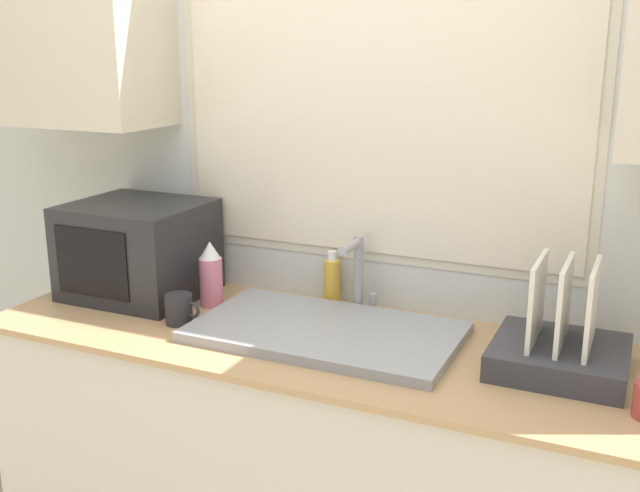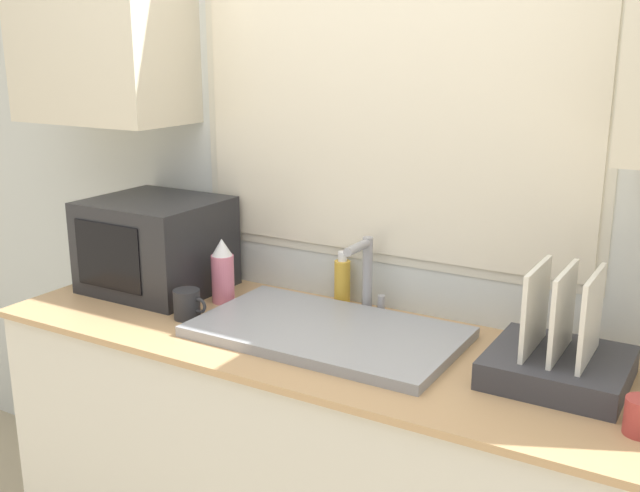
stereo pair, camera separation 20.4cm
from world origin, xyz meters
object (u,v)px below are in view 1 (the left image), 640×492
Objects in this scene: microwave at (138,249)px; spray_bottle at (211,275)px; mug_near_sink at (179,309)px; faucet at (358,269)px; dish_rack at (560,347)px; soap_bottle at (332,281)px.

spray_bottle is at bearing 0.35° from microwave.
spray_bottle is at bearing 90.23° from mug_near_sink.
faucet is 0.67m from dish_rack.
spray_bottle is (0.28, 0.00, -0.05)m from microwave.
faucet reaches higher than mug_near_sink.
microwave is at bearing 147.67° from mug_near_sink.
dish_rack is 1.08m from spray_bottle.
soap_bottle reaches higher than mug_near_sink.
microwave is 0.35m from mug_near_sink.
microwave reaches higher than spray_bottle.
dish_rack is at bearing -1.94° from microwave.
faucet is 0.74m from microwave.
microwave reaches higher than soap_bottle.
spray_bottle is 1.20× the size of soap_bottle.
dish_rack is 0.77m from soap_bottle.
soap_bottle is at bearing 161.51° from faucet.
spray_bottle reaches higher than soap_bottle.
faucet is at bearing 11.15° from microwave.
microwave is 1.36m from dish_rack.
faucet is 0.56m from mug_near_sink.
mug_near_sink is (0.28, -0.18, -0.11)m from microwave.
dish_rack reaches higher than mug_near_sink.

